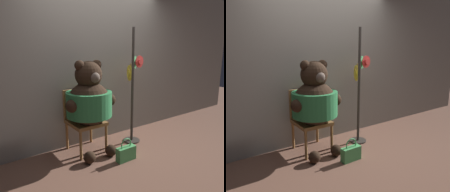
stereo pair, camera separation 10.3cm
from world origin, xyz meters
TOP-DOWN VIEW (x-y plane):
  - ground_plane at (0.00, 0.00)m, footprint 14.00×14.00m
  - wall_back at (0.00, 0.74)m, footprint 8.00×0.10m
  - chair at (-0.43, 0.47)m, footprint 0.49×0.51m
  - teddy_bear at (-0.41, 0.30)m, footprint 0.81×0.72m
  - hat_display_rack at (0.43, 0.30)m, footprint 0.40×0.43m
  - handbag_on_ground at (-0.13, -0.22)m, footprint 0.29×0.10m

SIDE VIEW (x-z plane):
  - ground_plane at x=0.00m, z-range 0.00..0.00m
  - handbag_on_ground at x=-0.13m, z-range -0.05..0.28m
  - chair at x=-0.43m, z-range 0.05..0.99m
  - teddy_bear at x=-0.41m, z-range 0.11..1.50m
  - hat_display_rack at x=0.43m, z-range 0.01..1.89m
  - wall_back at x=0.00m, z-range 0.00..2.74m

